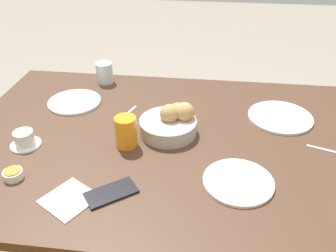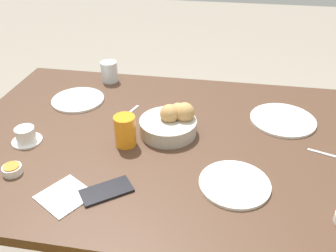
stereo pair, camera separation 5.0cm
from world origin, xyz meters
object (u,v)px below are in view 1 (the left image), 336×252
plate_far_center (238,182)px  jam_bowl_honey (13,174)px  bread_basket (171,123)px  coffee_cup (25,139)px  napkin (69,199)px  fork_silver (334,152)px  cell_phone (111,193)px  plate_near_right (74,102)px  spoon_coffee (128,114)px  water_tumbler (105,73)px  plate_near_left (280,117)px  juice_glass (126,132)px

plate_far_center → jam_bowl_honey: jam_bowl_honey is taller
plate_far_center → jam_bowl_honey: bearing=5.1°
bread_basket → coffee_cup: bread_basket is taller
jam_bowl_honey → napkin: size_ratio=0.33×
fork_silver → cell_phone: (0.70, 0.29, 0.00)m
jam_bowl_honey → fork_silver: (-1.02, -0.26, -0.01)m
cell_phone → plate_near_right: bearing=-60.3°
bread_basket → plate_far_center: bearing=133.2°
napkin → spoon_coffee: bearing=-97.1°
plate_far_center → spoon_coffee: (0.43, -0.36, -0.00)m
water_tumbler → fork_silver: size_ratio=0.55×
spoon_coffee → plate_near_left: bearing=-176.0°
plate_far_center → fork_silver: bearing=-149.0°
juice_glass → fork_silver: bearing=-176.2°
plate_near_left → water_tumbler: bearing=-16.8°
coffee_cup → plate_near_right: bearing=-101.5°
water_tumbler → coffee_cup: (0.14, 0.53, -0.02)m
spoon_coffee → napkin: napkin is taller
spoon_coffee → fork_silver: bearing=167.8°
spoon_coffee → napkin: bearing=82.9°
plate_near_left → plate_near_right: bearing=-1.3°
plate_far_center → water_tumbler: water_tumbler is taller
napkin → fork_silver: bearing=-158.0°
bread_basket → plate_near_left: bread_basket is taller
plate_near_right → coffee_cup: size_ratio=2.09×
bread_basket → plate_far_center: (-0.24, 0.25, -0.04)m
plate_far_center → cell_phone: bearing=14.2°
plate_near_left → fork_silver: bearing=126.3°
spoon_coffee → water_tumbler: bearing=-58.7°
water_tumbler → plate_near_left: bearing=163.2°
bread_basket → spoon_coffee: 0.22m
jam_bowl_honey → spoon_coffee: size_ratio=0.47×
plate_near_left → juice_glass: 0.62m
coffee_cup → cell_phone: 0.41m
fork_silver → napkin: size_ratio=0.95×
water_tumbler → jam_bowl_honey: bearing=82.0°
bread_basket → fork_silver: size_ratio=1.22×
plate_near_left → plate_near_right: 0.85m
coffee_cup → spoon_coffee: (-0.31, -0.25, -0.02)m
plate_far_center → plate_near_right: bearing=-32.4°
spoon_coffee → plate_near_right: bearing=-14.3°
plate_near_left → plate_far_center: same height
water_tumbler → fork_silver: 1.02m
plate_far_center → bread_basket: bearing=-46.8°
bread_basket → fork_silver: bearing=174.5°
plate_far_center → juice_glass: size_ratio=1.93×
water_tumbler → jam_bowl_honey: 0.71m
plate_near_left → napkin: size_ratio=1.38×
plate_near_right → bread_basket: bearing=158.4°
coffee_cup → spoon_coffee: size_ratio=0.81×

